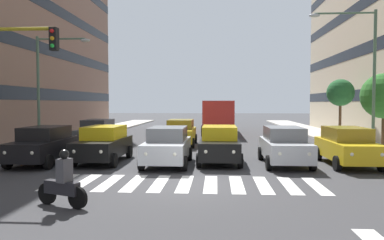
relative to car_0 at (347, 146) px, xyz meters
The scene contains 16 objects.
ground_plane 8.26m from the car_0, 31.73° to the left, with size 180.00×180.00×0.00m, color #38383A.
crosswalk_markings 8.26m from the car_0, 31.73° to the left, with size 9.45×2.80×0.01m.
car_0 is the anchor object (origin of this frame).
car_1 2.80m from the car_0, ahead, with size 2.02×4.44×1.72m.
car_2 5.77m from the car_0, ahead, with size 2.02×4.44×1.72m.
car_3 8.13m from the car_0, ahead, with size 2.02×4.44×1.72m.
car_4 11.26m from the car_0, ahead, with size 2.02×4.44×1.72m.
car_5 13.92m from the car_0, ahead, with size 2.02×4.44×1.72m.
car_row2_0 15.49m from the car_0, 26.91° to the right, with size 2.02×4.44×1.72m.
car_row2_1 11.03m from the car_0, 41.38° to the right, with size 2.02×4.44×1.72m.
bus_behind_traffic 17.86m from the car_0, 71.16° to the right, with size 2.78×10.50×3.00m.
motorcycle_with_rider 12.48m from the car_0, 36.37° to the left, with size 1.62×0.72×1.57m.
street_lamp_left 5.16m from the car_0, 120.89° to the right, with size 3.47×0.28×7.50m.
street_lamp_right 16.54m from the car_0, 14.08° to the right, with size 3.20×0.28×6.52m.
street_tree_1 5.81m from the car_0, 129.21° to the right, with size 2.52×2.52×4.32m.
street_tree_2 12.04m from the car_0, 106.42° to the right, with size 2.00×2.00×4.45m.
Camera 1 is at (-1.10, 12.79, 2.82)m, focal length 34.74 mm.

